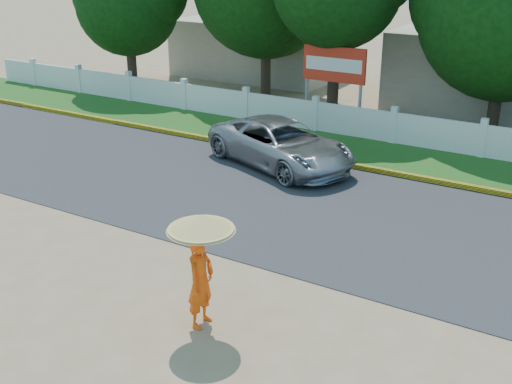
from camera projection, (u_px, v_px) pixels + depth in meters
ground at (207, 280)px, 13.45m from camera, size 120.00×120.00×0.00m
road at (305, 207)px, 17.02m from camera, size 60.00×7.00×0.02m
grass_verge at (377, 154)px, 21.20m from camera, size 60.00×3.50×0.03m
curb at (357, 167)px, 19.82m from camera, size 40.00×0.18×0.16m
fence at (393, 128)px, 22.15m from camera, size 40.00×0.10×1.10m
building_far at (260, 48)px, 32.84m from camera, size 8.00×5.00×2.80m
vehicle at (281, 144)px, 19.89m from camera, size 5.63×4.00×1.42m
monk_with_parasol at (201, 254)px, 11.37m from camera, size 1.22×1.22×2.23m
billboard at (334, 69)px, 23.79m from camera, size 2.50×0.13×2.95m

